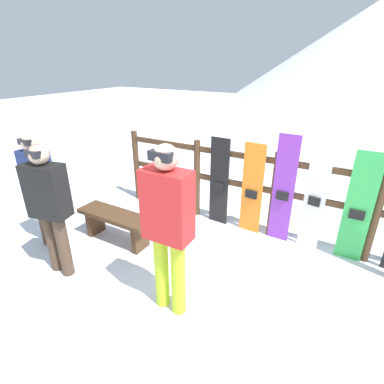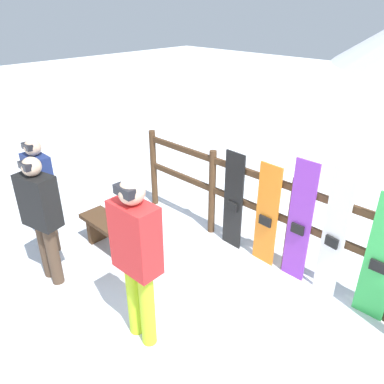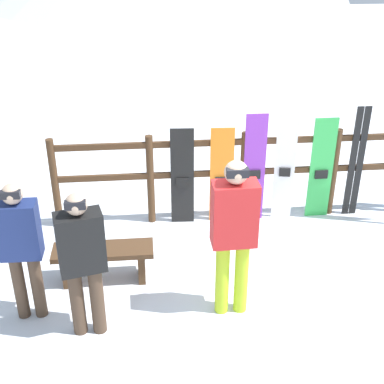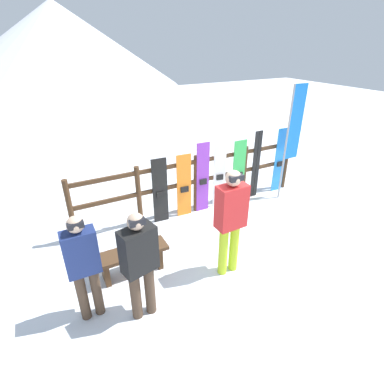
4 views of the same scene
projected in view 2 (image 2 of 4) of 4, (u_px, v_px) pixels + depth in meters
The scene contains 11 objects.
ground_plane at pixel (198, 343), 3.76m from camera, with size 40.00×40.00×0.00m, color white.
fence at pixel (292, 218), 4.47m from camera, with size 5.16×0.10×1.28m.
bench at pixel (114, 232), 4.98m from camera, with size 1.15×0.36×0.44m.
person_red at pixel (137, 253), 3.37m from camera, with size 0.46×0.26×1.78m.
person_black at pixel (41, 213), 4.22m from camera, with size 0.48×0.34×1.61m.
person_navy at pixel (41, 188), 4.82m from camera, with size 0.41×0.23×1.58m.
snowboard_black_stripe at pixel (233, 201), 4.98m from camera, with size 0.31×0.07×1.38m.
snowboard_orange at pixel (267, 216), 4.65m from camera, with size 0.32×0.07×1.37m.
snowboard_purple at pixel (299, 223), 4.34m from camera, with size 0.29×0.06×1.55m.
snowboard_white at pixel (334, 235), 4.07m from camera, with size 0.27×0.09×1.59m.
snowboard_green at pixel (381, 260), 3.78m from camera, with size 0.32×0.06×1.46m.
Camera 2 is at (1.81, -1.95, 3.06)m, focal length 35.00 mm.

